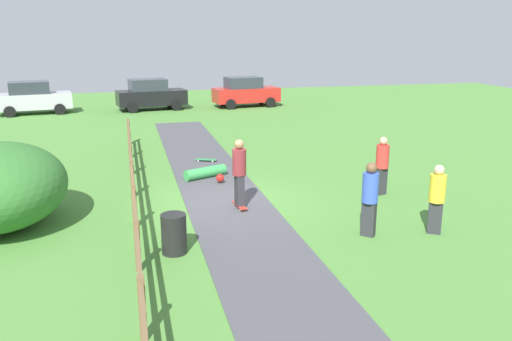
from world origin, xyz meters
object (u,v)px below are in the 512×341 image
Objects in this scene: skater_fallen at (207,173)px; parked_car_red at (245,92)px; skateboard_loose at (206,160)px; trash_bin at (174,234)px; parked_car_silver at (33,98)px; bystander_blue at (370,196)px; skater_riding at (239,170)px; bystander_red at (382,163)px; bystander_yellow at (437,196)px; parked_car_black at (151,95)px.

skater_fallen is 0.34× the size of parked_car_red.
trash_bin is at bearing -103.48° from skateboard_loose.
bystander_blue is at bearing -64.45° from parked_car_silver.
trash_bin is 0.47× the size of skater_riding.
skateboard_loose is (0.33, 2.31, -0.11)m from skater_fallen.
bystander_red is at bearing 58.16° from bystander_blue.
bystander_blue is 1.65m from bystander_yellow.
parked_car_red is (2.15, 22.52, -0.05)m from bystander_blue.
skater_riding is at bearing 51.89° from trash_bin.
skateboard_loose is at bearing 81.84° from skater_fallen.
trash_bin reaches higher than skater_fallen.
bystander_red is (4.39, 0.24, -0.13)m from skater_riding.
parked_car_silver is 12.91m from parked_car_red.
trash_bin is 0.50× the size of bystander_blue.
skater_riding is 0.44× the size of parked_car_red.
skater_riding reaches higher than bystander_red.
parked_car_silver is (-10.76, 22.52, -0.05)m from bystander_blue.
parked_car_black is at bearing 88.23° from trash_bin.
parked_car_black is at bearing 99.85° from bystander_blue.
skater_fallen is 0.85× the size of bystander_red.
bystander_yellow is 0.39× the size of parked_car_red.
trash_bin is 0.53× the size of bystander_yellow.
skateboard_loose is 0.47× the size of bystander_yellow.
trash_bin is 0.20× the size of parked_car_black.
bystander_red is at bearing 3.16° from skater_riding.
bystander_red is (4.49, -5.29, 0.89)m from skateboard_loose.
skater_fallen is 0.34× the size of parked_car_silver.
bystander_yellow reaches higher than skater_fallen.
skater_fallen is 5.72m from bystander_red.
trash_bin is 6.06m from skater_fallen.
bystander_red is 1.03× the size of bystander_yellow.
skater_riding reaches higher than parked_car_red.
bystander_blue is 0.41× the size of parked_car_black.
skater_riding is 2.37× the size of skateboard_loose.
skater_riding is 19.85m from parked_car_black.
parked_car_black reaches higher than bystander_red.
skater_fallen is at bearing -107.19° from parked_car_red.
bystander_yellow is (4.19, -2.95, -0.16)m from skater_riding.
skater_fallen is at bearing -98.16° from skateboard_loose.
trash_bin is at bearing -74.63° from parked_car_silver.
parked_car_red is at bearing 76.63° from skater_riding.
parked_car_black reaches higher than skater_fallen.
trash_bin is 6.26m from bystander_yellow.
skateboard_loose is 9.54m from bystander_yellow.
parked_car_red reaches higher than bystander_blue.
skater_riding is 1.06× the size of bystander_blue.
trash_bin is 8.38m from skateboard_loose.
bystander_red reaches higher than skateboard_loose.
bystander_red is at bearing -90.92° from parked_car_red.
skateboard_loose is 0.19× the size of parked_car_red.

